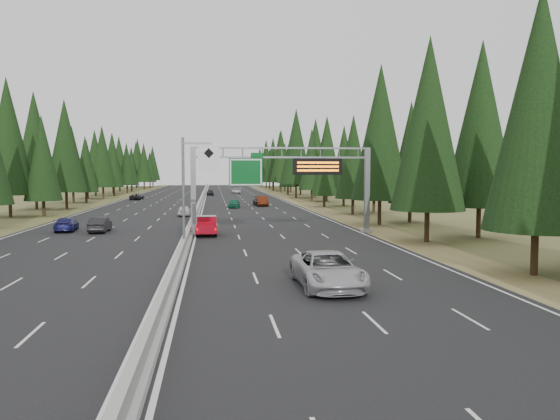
{
  "coord_description": "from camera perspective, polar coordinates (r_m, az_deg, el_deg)",
  "views": [
    {
      "loc": [
        2.04,
        -13.94,
        5.72
      ],
      "look_at": [
        6.25,
        20.0,
        3.28
      ],
      "focal_mm": 35.0,
      "sensor_mm": 36.0,
      "label": 1
    }
  ],
  "objects": [
    {
      "name": "ground",
      "position": [
        15.21,
        -14.99,
        -18.14
      ],
      "size": [
        400.0,
        400.0,
        0.0
      ],
      "primitive_type": "plane",
      "color": "brown",
      "rests_on": "ground"
    },
    {
      "name": "road",
      "position": [
        94.14,
        -8.29,
        0.58
      ],
      "size": [
        32.0,
        260.0,
        0.08
      ],
      "primitive_type": "cube",
      "color": "black",
      "rests_on": "ground"
    },
    {
      "name": "shoulder_right",
      "position": [
        95.43,
        2.45,
        0.66
      ],
      "size": [
        3.6,
        260.0,
        0.06
      ],
      "primitive_type": "cube",
      "color": "olive",
      "rests_on": "ground"
    },
    {
      "name": "shoulder_left",
      "position": [
        96.18,
        -18.96,
        0.47
      ],
      "size": [
        3.6,
        260.0,
        0.06
      ],
      "primitive_type": "cube",
      "color": "brown",
      "rests_on": "ground"
    },
    {
      "name": "median_barrier",
      "position": [
        94.11,
        -8.3,
        0.81
      ],
      "size": [
        0.7,
        260.0,
        0.85
      ],
      "color": "gray",
      "rests_on": "road"
    },
    {
      "name": "sign_gantry",
      "position": [
        49.31,
        0.95,
        3.56
      ],
      "size": [
        16.75,
        0.98,
        7.8
      ],
      "color": "slate",
      "rests_on": "road"
    },
    {
      "name": "hov_sign_pole",
      "position": [
        38.95,
        -9.21,
        2.57
      ],
      "size": [
        2.8,
        0.5,
        8.0
      ],
      "color": "slate",
      "rests_on": "road"
    },
    {
      "name": "tree_row_right",
      "position": [
        89.21,
        5.83,
        6.28
      ],
      "size": [
        11.7,
        243.13,
        18.87
      ],
      "color": "black",
      "rests_on": "ground"
    },
    {
      "name": "tree_row_left",
      "position": [
        96.5,
        -21.75,
        5.53
      ],
      "size": [
        11.48,
        239.86,
        17.71
      ],
      "color": "black",
      "rests_on": "ground"
    },
    {
      "name": "silver_minivan",
      "position": [
        26.64,
        5.0,
        -6.26
      ],
      "size": [
        3.01,
        6.28,
        1.73
      ],
      "primitive_type": "imported",
      "rotation": [
        0.0,
        0.0,
        0.02
      ],
      "color": "#AFAEB3",
      "rests_on": "road"
    },
    {
      "name": "red_pickup",
      "position": [
        48.97,
        -7.67,
        -1.5
      ],
      "size": [
        1.79,
        5.02,
        1.64
      ],
      "color": "black",
      "rests_on": "road"
    },
    {
      "name": "car_ahead_green",
      "position": [
        84.26,
        -4.83,
        0.71
      ],
      "size": [
        2.03,
        4.27,
        1.41
      ],
      "primitive_type": "imported",
      "rotation": [
        0.0,
        0.0,
        -0.09
      ],
      "color": "#16603F",
      "rests_on": "road"
    },
    {
      "name": "car_ahead_dkred",
      "position": [
        88.43,
        -1.88,
        0.95
      ],
      "size": [
        1.72,
        4.92,
        1.62
      ],
      "primitive_type": "imported",
      "rotation": [
        0.0,
        0.0,
        -0.0
      ],
      "color": "#541C0C",
      "rests_on": "road"
    },
    {
      "name": "car_ahead_dkgrey",
      "position": [
        90.74,
        -2.15,
        0.97
      ],
      "size": [
        2.04,
        4.91,
        1.42
      ],
      "primitive_type": "imported",
      "rotation": [
        0.0,
        0.0,
        0.01
      ],
      "color": "black",
      "rests_on": "road"
    },
    {
      "name": "car_ahead_white",
      "position": [
        139.18,
        -4.56,
        2.01
      ],
      "size": [
        2.45,
        4.77,
        1.29
      ],
      "primitive_type": "imported",
      "rotation": [
        0.0,
        0.0,
        -0.07
      ],
      "color": "silver",
      "rests_on": "road"
    },
    {
      "name": "car_ahead_far",
      "position": [
        127.11,
        -7.31,
        1.83
      ],
      "size": [
        1.7,
        4.19,
        1.43
      ],
      "primitive_type": "imported",
      "rotation": [
        0.0,
        0.0,
        -0.0
      ],
      "color": "black",
      "rests_on": "road"
    },
    {
      "name": "car_onc_near",
      "position": [
        53.11,
        -18.29,
        -1.47
      ],
      "size": [
        1.5,
        4.22,
        1.39
      ],
      "primitive_type": "imported",
      "rotation": [
        0.0,
        0.0,
        3.13
      ],
      "color": "black",
      "rests_on": "road"
    },
    {
      "name": "car_onc_blue",
      "position": [
        55.08,
        -21.44,
        -1.4
      ],
      "size": [
        2.27,
        4.64,
        1.3
      ],
      "primitive_type": "imported",
      "rotation": [
        0.0,
        0.0,
        3.24
      ],
      "color": "navy",
      "rests_on": "road"
    },
    {
      "name": "car_onc_white",
      "position": [
        69.7,
        -9.96,
        -0.08
      ],
      "size": [
        1.6,
        3.89,
        1.32
      ],
      "primitive_type": "imported",
      "rotation": [
        0.0,
        0.0,
        3.13
      ],
      "color": "silver",
      "rests_on": "road"
    },
    {
      "name": "car_onc_far",
      "position": [
        111.18,
        -14.75,
        1.37
      ],
      "size": [
        2.4,
        4.7,
        1.27
      ],
      "primitive_type": "imported",
      "rotation": [
        0.0,
        0.0,
        3.08
      ],
      "color": "black",
      "rests_on": "road"
    }
  ]
}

